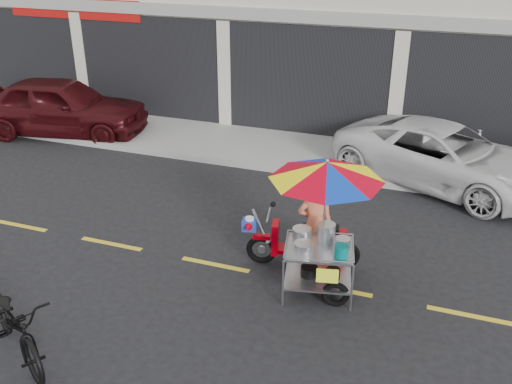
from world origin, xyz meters
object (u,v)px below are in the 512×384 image
(near_bicycle, at_px, (16,324))
(food_vendor_rig, at_px, (320,203))
(maroon_sedan, at_px, (61,106))
(white_pickup, at_px, (443,156))

(near_bicycle, height_order, food_vendor_rig, food_vendor_rig)
(maroon_sedan, height_order, near_bicycle, maroon_sedan)
(white_pickup, distance_m, near_bicycle, 8.93)
(near_bicycle, relative_size, food_vendor_rig, 0.77)
(food_vendor_rig, bearing_deg, near_bicycle, -149.57)
(maroon_sedan, xyz_separation_m, food_vendor_rig, (8.12, -4.50, 0.60))
(near_bicycle, xyz_separation_m, food_vendor_rig, (3.20, 2.97, 0.88))
(white_pickup, xyz_separation_m, near_bicycle, (-4.80, -7.53, -0.16))
(maroon_sedan, distance_m, near_bicycle, 8.95)
(near_bicycle, distance_m, food_vendor_rig, 4.46)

